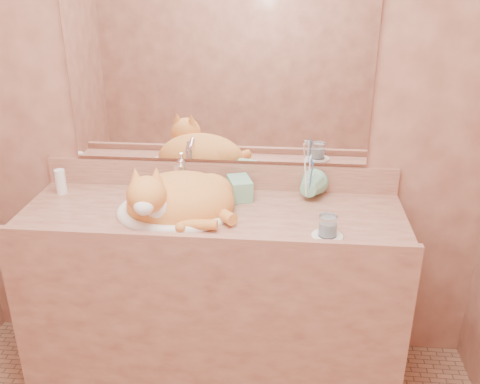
# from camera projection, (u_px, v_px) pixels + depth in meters

# --- Properties ---
(wall_back) EXTENTS (2.40, 0.02, 2.50)m
(wall_back) POSITION_uv_depth(u_px,v_px,m) (219.00, 102.00, 2.31)
(wall_back) COLOR brown
(wall_back) RESTS_ON ground
(vanity_counter) EXTENTS (1.60, 0.55, 0.85)m
(vanity_counter) POSITION_uv_depth(u_px,v_px,m) (214.00, 298.00, 2.39)
(vanity_counter) COLOR brown
(vanity_counter) RESTS_ON floor
(mirror) EXTENTS (1.30, 0.02, 0.80)m
(mirror) POSITION_uv_depth(u_px,v_px,m) (218.00, 70.00, 2.24)
(mirror) COLOR white
(mirror) RESTS_ON wall_back
(sink_basin) EXTENTS (0.47, 0.40, 0.15)m
(sink_basin) POSITION_uv_depth(u_px,v_px,m) (173.00, 197.00, 2.18)
(sink_basin) COLOR white
(sink_basin) RESTS_ON vanity_counter
(faucet) EXTENTS (0.08, 0.14, 0.18)m
(faucet) POSITION_uv_depth(u_px,v_px,m) (182.00, 176.00, 2.34)
(faucet) COLOR white
(faucet) RESTS_ON vanity_counter
(cat) EXTENTS (0.51, 0.45, 0.25)m
(cat) POSITION_uv_depth(u_px,v_px,m) (177.00, 198.00, 2.17)
(cat) COLOR orange
(cat) RESTS_ON sink_basin
(soap_dispenser) EXTENTS (0.12, 0.12, 0.20)m
(soap_dispenser) POSITION_uv_depth(u_px,v_px,m) (243.00, 182.00, 2.25)
(soap_dispenser) COLOR #75BB94
(soap_dispenser) RESTS_ON vanity_counter
(toothbrush_cup) EXTENTS (0.15, 0.15, 0.11)m
(toothbrush_cup) POSITION_uv_depth(u_px,v_px,m) (308.00, 191.00, 2.28)
(toothbrush_cup) COLOR #75BB94
(toothbrush_cup) RESTS_ON vanity_counter
(toothbrushes) EXTENTS (0.03, 0.03, 0.21)m
(toothbrushes) POSITION_uv_depth(u_px,v_px,m) (308.00, 176.00, 2.26)
(toothbrushes) COLOR white
(toothbrushes) RESTS_ON toothbrush_cup
(saucer) EXTENTS (0.12, 0.12, 0.01)m
(saucer) POSITION_uv_depth(u_px,v_px,m) (327.00, 237.00, 2.02)
(saucer) COLOR white
(saucer) RESTS_ON vanity_counter
(water_glass) EXTENTS (0.07, 0.07, 0.08)m
(water_glass) POSITION_uv_depth(u_px,v_px,m) (328.00, 226.00, 2.00)
(water_glass) COLOR white
(water_glass) RESTS_ON saucer
(lotion_bottle) EXTENTS (0.05, 0.05, 0.11)m
(lotion_bottle) POSITION_uv_depth(u_px,v_px,m) (61.00, 182.00, 2.38)
(lotion_bottle) COLOR white
(lotion_bottle) RESTS_ON vanity_counter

